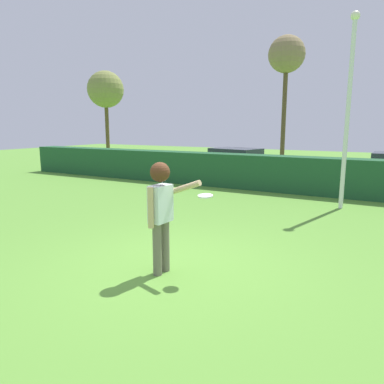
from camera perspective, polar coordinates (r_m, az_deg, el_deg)
The scene contains 8 objects.
ground_plane at distance 6.14m, azimuth -2.67°, elevation -11.61°, with size 60.00×60.00×0.00m, color #5D9736.
person at distance 5.53m, azimuth -4.96°, elevation -2.12°, with size 0.76×0.56×1.77m.
frisbee at distance 5.42m, azimuth 2.14°, elevation -0.62°, with size 0.23×0.23×0.04m.
lamppost at distance 10.79m, azimuth 23.72°, elevation 12.93°, with size 0.24×0.24×5.24m.
hedge_row at distance 13.06m, azimuth 15.57°, elevation 2.75°, with size 25.29×0.90×1.26m, color #1F512D.
parked_car_green at distance 17.35m, azimuth 6.95°, elevation 5.09°, with size 4.48×2.63×1.25m.
birch_tree at distance 21.16m, azimuth 14.85°, elevation 20.13°, with size 1.97×1.97×7.08m.
willow_tree at distance 26.22m, azimuth -13.62°, elevation 15.53°, with size 2.49×2.49×6.01m.
Camera 1 is at (3.01, -4.83, 2.32)m, focal length 33.42 mm.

